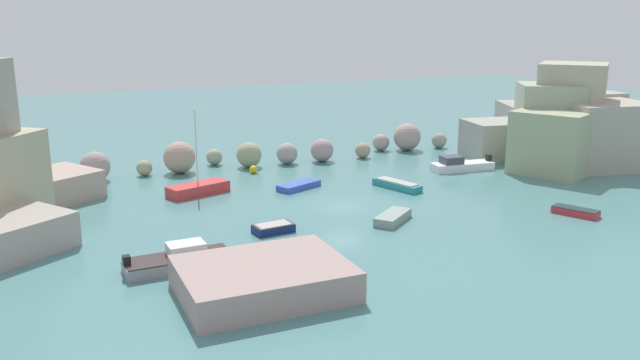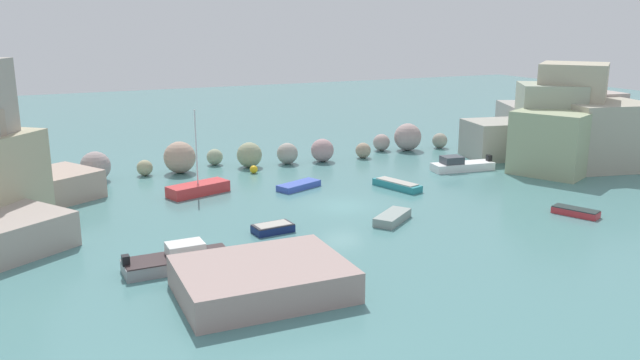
% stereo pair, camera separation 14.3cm
% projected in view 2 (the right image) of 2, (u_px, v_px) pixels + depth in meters
% --- Properties ---
extents(cove_water, '(160.00, 160.00, 0.00)m').
position_uv_depth(cove_water, '(342.00, 206.00, 43.86)').
color(cove_water, slate).
rests_on(cove_water, ground).
extents(cliff_headland_right, '(15.63, 16.62, 8.67)m').
position_uv_depth(cliff_headland_right, '(565.00, 128.00, 57.26)').
color(cliff_headland_right, '#A59794').
rests_on(cliff_headland_right, ground).
extents(rock_breakwater, '(34.03, 4.39, 2.60)m').
position_uv_depth(rock_breakwater, '(276.00, 151.00, 56.44)').
color(rock_breakwater, '#A0908E').
rests_on(rock_breakwater, ground).
extents(stone_dock, '(7.72, 5.96, 1.45)m').
position_uv_depth(stone_dock, '(262.00, 279.00, 29.77)').
color(stone_dock, '#A68B85').
rests_on(stone_dock, ground).
extents(channel_buoy, '(0.66, 0.66, 0.66)m').
position_uv_depth(channel_buoy, '(254.00, 169.00, 53.08)').
color(channel_buoy, gold).
rests_on(channel_buoy, cove_water).
extents(moored_boat_0, '(5.42, 2.27, 1.26)m').
position_uv_depth(moored_boat_0, '(461.00, 165.00, 54.02)').
color(moored_boat_0, white).
rests_on(moored_boat_0, cove_water).
extents(moored_boat_1, '(2.48, 1.49, 0.51)m').
position_uv_depth(moored_boat_1, '(273.00, 228.00, 38.44)').
color(moored_boat_1, navy).
rests_on(moored_boat_1, cove_water).
extents(moored_boat_2, '(3.37, 2.96, 0.55)m').
position_uv_depth(moored_boat_2, '(392.00, 218.00, 40.43)').
color(moored_boat_2, gray).
rests_on(moored_boat_2, cove_water).
extents(moored_boat_3, '(4.76, 2.93, 6.16)m').
position_uv_depth(moored_boat_3, '(198.00, 188.00, 46.73)').
color(moored_boat_3, red).
rests_on(moored_boat_3, cove_water).
extents(moored_boat_4, '(2.24, 4.21, 0.58)m').
position_uv_depth(moored_boat_4, '(397.00, 185.00, 48.32)').
color(moored_boat_4, teal).
rests_on(moored_boat_4, cove_water).
extents(moored_boat_5, '(2.10, 3.03, 0.47)m').
position_uv_depth(moored_boat_5, '(576.00, 212.00, 41.77)').
color(moored_boat_5, '#C23037').
rests_on(moored_boat_5, cove_water).
extents(moored_boat_6, '(3.73, 2.54, 0.45)m').
position_uv_depth(moored_boat_6, '(299.00, 186.00, 48.34)').
color(moored_boat_6, '#3A54B9').
rests_on(moored_boat_6, cove_water).
extents(moored_boat_7, '(2.43, 4.09, 0.60)m').
position_uv_depth(moored_boat_7, '(86.00, 187.00, 47.64)').
color(moored_boat_7, '#2F7D49').
rests_on(moored_boat_7, cove_water).
extents(moored_boat_8, '(5.44, 2.02, 1.30)m').
position_uv_depth(moored_boat_8, '(179.00, 260.00, 32.88)').
color(moored_boat_8, gray).
rests_on(moored_boat_8, cove_water).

